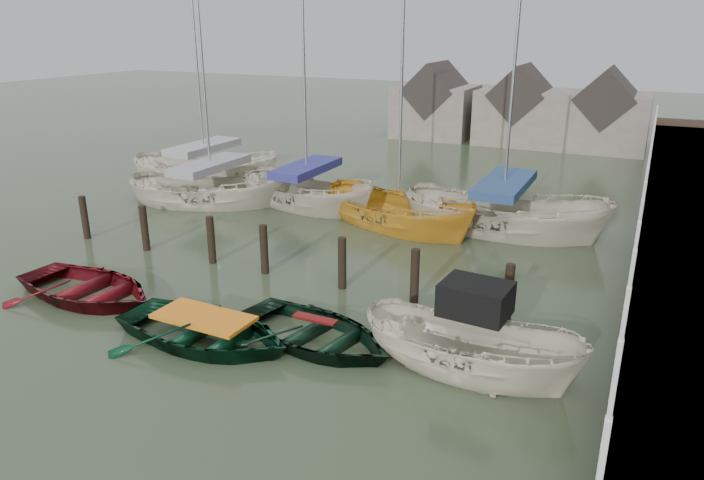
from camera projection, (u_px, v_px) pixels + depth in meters
The scene contains 13 objects.
ground at pixel (237, 326), 14.41m from camera, with size 120.00×120.00×0.00m, color #2B3622.
pier at pixel (693, 230), 18.80m from camera, with size 3.04×32.00×2.70m.
mooring_pilings at pixel (267, 257), 17.25m from camera, with size 13.72×0.22×1.80m.
far_sheds at pixel (517, 110), 35.57m from camera, with size 14.00×4.08×4.39m.
rowboat_red at pixel (89, 298), 15.84m from camera, with size 2.95×4.13×0.86m, color #510B11.
rowboat_green at pixel (206, 342), 13.67m from camera, with size 2.98×4.17×0.86m, color black.
rowboat_dkgreen at pixel (316, 344), 13.63m from camera, with size 2.76×3.87×0.80m, color black.
motorboat at pixel (469, 367), 12.53m from camera, with size 4.68×2.07×2.72m.
sailboat_a at pixel (213, 202), 24.09m from camera, with size 6.90×4.50×10.19m.
sailboat_b at pixel (307, 204), 23.77m from camera, with size 6.67×3.81×11.57m.
sailboat_c at pixel (398, 225), 21.48m from camera, with size 6.70×4.33×10.78m.
sailboat_d at pixel (501, 229), 20.94m from camera, with size 7.10×3.02×12.81m.
sailboat_e at pixel (206, 181), 27.27m from camera, with size 7.07×3.90×9.90m.
Camera 1 is at (7.99, -10.52, 6.63)m, focal length 32.00 mm.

